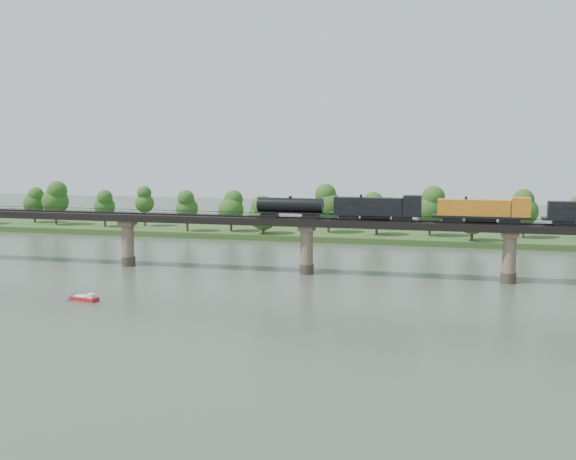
# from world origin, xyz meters

# --- Properties ---
(ground) EXTENTS (400.00, 400.00, 0.00)m
(ground) POSITION_xyz_m (0.00, 0.00, 0.00)
(ground) COLOR #364435
(ground) RESTS_ON ground
(far_bank) EXTENTS (300.00, 24.00, 1.60)m
(far_bank) POSITION_xyz_m (0.00, 85.00, 0.80)
(far_bank) COLOR #2D4B1E
(far_bank) RESTS_ON ground
(bridge) EXTENTS (236.00, 30.00, 11.50)m
(bridge) POSITION_xyz_m (0.00, 30.00, 5.46)
(bridge) COLOR #473A2D
(bridge) RESTS_ON ground
(bridge_superstructure) EXTENTS (220.00, 4.90, 0.75)m
(bridge_superstructure) POSITION_xyz_m (0.00, 30.00, 11.79)
(bridge_superstructure) COLOR black
(bridge_superstructure) RESTS_ON bridge
(far_treeline) EXTENTS (289.06, 17.54, 13.60)m
(far_treeline) POSITION_xyz_m (-8.21, 80.52, 8.83)
(far_treeline) COLOR #382619
(far_treeline) RESTS_ON far_bank
(freight_train) EXTENTS (74.92, 2.92, 5.16)m
(freight_train) POSITION_xyz_m (27.82, 30.00, 13.96)
(freight_train) COLOR black
(freight_train) RESTS_ON bridge
(motorboat) EXTENTS (5.14, 2.78, 1.37)m
(motorboat) POSITION_xyz_m (-32.03, -3.14, 0.47)
(motorboat) COLOR red
(motorboat) RESTS_ON ground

